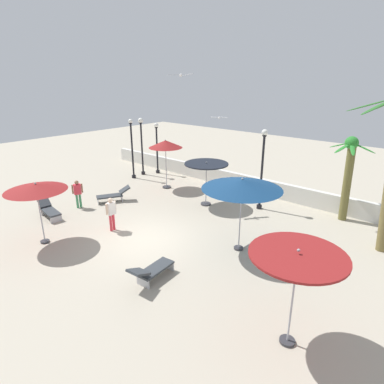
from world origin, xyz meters
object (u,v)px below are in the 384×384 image
(patio_umbrella_3, at_px, (206,167))
(lamp_post_1, at_px, (132,148))
(palm_tree_0, at_px, (349,169))
(lounge_chair_2, at_px, (49,209))
(patio_umbrella_2, at_px, (166,145))
(seagull_1, at_px, (181,75))
(lounge_chair_1, at_px, (151,270))
(guest_1, at_px, (78,191))
(patio_umbrella_1, at_px, (242,184))
(lounge_chair_0, at_px, (114,195))
(lamp_post_0, at_px, (262,166))
(lamp_post_2, at_px, (157,145))
(patio_umbrella_4, at_px, (297,260))
(seagull_0, at_px, (219,117))
(guest_0, at_px, (111,211))
(lamp_post_3, at_px, (142,142))
(patio_umbrella_0, at_px, (36,188))

(patio_umbrella_3, xyz_separation_m, lamp_post_1, (-6.93, 0.61, -0.01))
(palm_tree_0, distance_m, lounge_chair_2, 14.68)
(patio_umbrella_2, distance_m, seagull_1, 4.88)
(lounge_chair_1, distance_m, guest_1, 8.10)
(patio_umbrella_1, distance_m, lounge_chair_1, 4.60)
(lounge_chair_0, distance_m, guest_1, 1.96)
(lamp_post_1, relative_size, lounge_chair_2, 2.10)
(lamp_post_0, bearing_deg, seagull_1, -149.92)
(lamp_post_2, height_order, guest_1, lamp_post_2)
(lamp_post_1, bearing_deg, lounge_chair_2, -73.87)
(patio_umbrella_4, relative_size, guest_1, 1.83)
(lounge_chair_2, relative_size, seagull_0, 2.05)
(seagull_0, bearing_deg, guest_0, -84.13)
(patio_umbrella_1, height_order, guest_1, patio_umbrella_1)
(lamp_post_0, distance_m, lamp_post_3, 9.60)
(seagull_0, bearing_deg, lounge_chair_0, -106.06)
(patio_umbrella_0, height_order, lounge_chair_0, patio_umbrella_0)
(lamp_post_3, bearing_deg, lamp_post_2, 61.06)
(lounge_chair_0, bearing_deg, lamp_post_1, 126.73)
(patio_umbrella_1, xyz_separation_m, patio_umbrella_2, (-7.77, 3.56, -0.02))
(patio_umbrella_4, distance_m, guest_1, 12.80)
(lounge_chair_0, bearing_deg, lamp_post_2, 112.93)
(lounge_chair_0, bearing_deg, lounge_chair_1, -27.07)
(patio_umbrella_3, relative_size, palm_tree_0, 0.59)
(patio_umbrella_2, xyz_separation_m, lounge_chair_0, (-0.51, -3.66, -2.36))
(lamp_post_1, relative_size, guest_1, 2.64)
(patio_umbrella_3, distance_m, seagull_0, 4.99)
(palm_tree_0, relative_size, lamp_post_3, 1.02)
(patio_umbrella_2, height_order, lamp_post_3, lamp_post_3)
(patio_umbrella_4, distance_m, lamp_post_1, 16.22)
(lamp_post_2, bearing_deg, lounge_chair_1, -44.12)
(patio_umbrella_2, xyz_separation_m, palm_tree_0, (9.92, 2.27, -0.21))
(patio_umbrella_0, height_order, seagull_0, seagull_0)
(patio_umbrella_4, distance_m, lamp_post_0, 9.31)
(lounge_chair_0, bearing_deg, guest_0, -36.99)
(patio_umbrella_3, bearing_deg, palm_tree_0, 24.96)
(lounge_chair_2, xyz_separation_m, guest_0, (3.66, 1.17, 0.55))
(patio_umbrella_1, bearing_deg, seagull_1, 156.72)
(lamp_post_2, bearing_deg, lounge_chair_0, -67.07)
(palm_tree_0, height_order, lounge_chair_1, palm_tree_0)
(patio_umbrella_3, xyz_separation_m, lounge_chair_1, (3.01, -6.72, -1.73))
(lamp_post_2, height_order, lounge_chair_2, lamp_post_2)
(patio_umbrella_4, height_order, lamp_post_0, lamp_post_0)
(patio_umbrella_3, bearing_deg, patio_umbrella_0, -107.25)
(patio_umbrella_4, xyz_separation_m, guest_0, (-9.00, 0.96, -1.56))
(patio_umbrella_4, height_order, lamp_post_1, lamp_post_1)
(lamp_post_2, xyz_separation_m, guest_0, (5.35, -7.85, -1.10))
(lounge_chair_2, bearing_deg, patio_umbrella_3, 52.84)
(lounge_chair_1, xyz_separation_m, seagull_0, (-5.19, 10.71, 3.80))
(lamp_post_2, distance_m, lounge_chair_1, 13.45)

